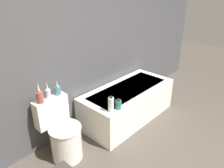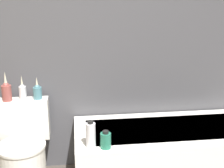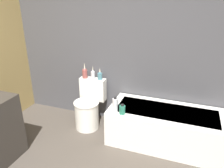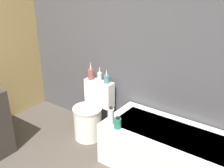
% 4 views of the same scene
% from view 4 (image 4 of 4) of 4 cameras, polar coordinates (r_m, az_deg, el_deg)
% --- Properties ---
extents(wall_back_tiled, '(6.40, 0.06, 2.60)m').
position_cam_4_polar(wall_back_tiled, '(3.18, 4.00, 9.64)').
color(wall_back_tiled, '#4C4C51').
rests_on(wall_back_tiled, ground_plane).
extents(bathtub, '(1.51, 0.68, 0.51)m').
position_cam_4_polar(bathtub, '(2.98, 12.97, -14.33)').
color(bathtub, white).
rests_on(bathtub, ground).
extents(toilet, '(0.41, 0.51, 0.73)m').
position_cam_4_polar(toilet, '(3.49, -4.62, -6.68)').
color(toilet, white).
rests_on(toilet, ground).
extents(vase_gold, '(0.08, 0.08, 0.25)m').
position_cam_4_polar(vase_gold, '(3.47, -4.63, 2.35)').
color(vase_gold, '#994C47').
rests_on(vase_gold, toilet).
extents(vase_silver, '(0.06, 0.06, 0.21)m').
position_cam_4_polar(vase_silver, '(3.42, -2.71, 1.83)').
color(vase_silver, silver).
rests_on(vase_silver, toilet).
extents(vase_bronze, '(0.07, 0.07, 0.19)m').
position_cam_4_polar(vase_bronze, '(3.34, -1.19, 1.27)').
color(vase_bronze, teal).
rests_on(vase_bronze, toilet).
extents(shampoo_bottle_tall, '(0.07, 0.07, 0.21)m').
position_cam_4_polar(shampoo_bottle_tall, '(2.86, -0.24, -7.03)').
color(shampoo_bottle_tall, silver).
rests_on(shampoo_bottle_tall, bathtub).
extents(shampoo_bottle_short, '(0.08, 0.08, 0.14)m').
position_cam_4_polar(shampoo_bottle_short, '(2.80, 1.22, -8.52)').
color(shampoo_bottle_short, '#267259').
rests_on(shampoo_bottle_short, bathtub).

